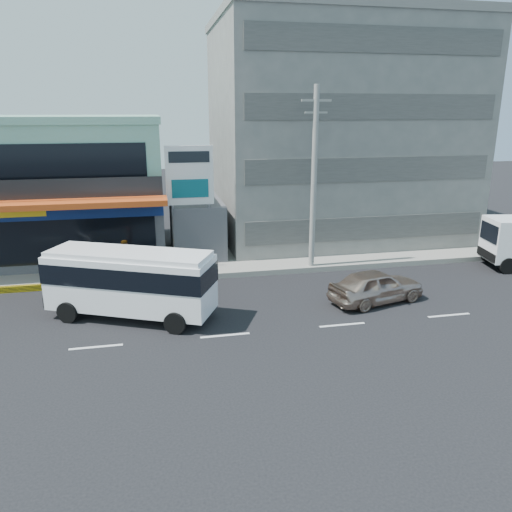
{
  "coord_description": "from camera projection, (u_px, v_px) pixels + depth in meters",
  "views": [
    {
      "loc": [
        -2.54,
        -18.23,
        8.75
      ],
      "look_at": [
        2.01,
        3.55,
        2.2
      ],
      "focal_mm": 35.0,
      "sensor_mm": 36.0,
      "label": 1
    }
  ],
  "objects": [
    {
      "name": "ground",
      "position": [
        225.0,
        335.0,
        20.09
      ],
      "size": [
        120.0,
        120.0,
        0.0
      ],
      "primitive_type": "plane",
      "color": "black",
      "rests_on": "ground"
    },
    {
      "name": "sidewalk",
      "position": [
        284.0,
        258.0,
        29.95
      ],
      "size": [
        70.0,
        5.0,
        0.3
      ],
      "primitive_type": "cube",
      "color": "gray",
      "rests_on": "ground"
    },
    {
      "name": "shop_building",
      "position": [
        61.0,
        190.0,
        30.48
      ],
      "size": [
        12.4,
        11.7,
        8.0
      ],
      "color": "#434348",
      "rests_on": "ground"
    },
    {
      "name": "concrete_building",
      "position": [
        336.0,
        136.0,
        34.16
      ],
      "size": [
        16.0,
        12.0,
        14.0
      ],
      "primitive_type": "cube",
      "color": "gray",
      "rests_on": "ground"
    },
    {
      "name": "gap_structure",
      "position": [
        196.0,
        227.0,
        30.86
      ],
      "size": [
        3.0,
        6.0,
        3.5
      ],
      "primitive_type": "cube",
      "color": "#434348",
      "rests_on": "ground"
    },
    {
      "name": "satellite_dish",
      "position": [
        197.0,
        201.0,
        29.4
      ],
      "size": [
        1.5,
        1.5,
        0.15
      ],
      "primitive_type": "cylinder",
      "color": "slate",
      "rests_on": "gap_structure"
    },
    {
      "name": "billboard",
      "position": [
        190.0,
        182.0,
        27.23
      ],
      "size": [
        2.6,
        0.18,
        6.9
      ],
      "color": "gray",
      "rests_on": "ground"
    },
    {
      "name": "utility_pole_near",
      "position": [
        314.0,
        179.0,
        26.76
      ],
      "size": [
        1.6,
        0.3,
        10.0
      ],
      "color": "#999993",
      "rests_on": "ground"
    },
    {
      "name": "minibus",
      "position": [
        130.0,
        279.0,
        21.36
      ],
      "size": [
        7.47,
        5.1,
        3.0
      ],
      "color": "white",
      "rests_on": "ground"
    },
    {
      "name": "sedan",
      "position": [
        376.0,
        286.0,
        23.4
      ],
      "size": [
        4.95,
        2.93,
        1.58
      ],
      "primitive_type": "imported",
      "rotation": [
        0.0,
        0.0,
        1.81
      ],
      "color": "#BDA491",
      "rests_on": "ground"
    },
    {
      "name": "motorcycle_rider",
      "position": [
        128.0,
        272.0,
        25.27
      ],
      "size": [
        1.99,
        0.76,
        2.52
      ],
      "color": "#510B16",
      "rests_on": "ground"
    }
  ]
}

